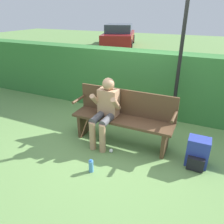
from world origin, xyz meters
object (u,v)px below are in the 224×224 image
(backpack, at_px, (197,153))
(parked_car, at_px, (119,36))
(person_seated, at_px, (106,108))
(park_bench, at_px, (123,116))
(water_bottle, at_px, (91,166))
(signpost, at_px, (182,47))

(backpack, relative_size, parked_car, 0.10)
(person_seated, relative_size, backpack, 2.52)
(person_seated, distance_m, parked_car, 11.93)
(park_bench, xyz_separation_m, water_bottle, (-0.11, -1.02, -0.40))
(park_bench, distance_m, parked_car, 11.90)
(person_seated, relative_size, parked_car, 0.25)
(park_bench, distance_m, backpack, 1.37)
(water_bottle, bearing_deg, parked_car, 111.16)
(backpack, bearing_deg, park_bench, 172.20)
(person_seated, xyz_separation_m, water_bottle, (0.18, -0.87, -0.57))
(water_bottle, xyz_separation_m, signpost, (0.83, 2.00, 1.53))
(park_bench, xyz_separation_m, person_seated, (-0.29, -0.15, 0.17))
(park_bench, xyz_separation_m, signpost, (0.72, 0.99, 1.13))
(park_bench, height_order, backpack, park_bench)
(backpack, xyz_separation_m, parked_car, (-6.06, 11.10, 0.42))
(water_bottle, bearing_deg, park_bench, 83.85)
(person_seated, relative_size, water_bottle, 5.53)
(backpack, height_order, parked_car, parked_car)
(backpack, distance_m, parked_car, 12.66)
(backpack, bearing_deg, signpost, 117.34)
(park_bench, distance_m, person_seated, 0.36)
(person_seated, bearing_deg, parked_car, 111.88)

